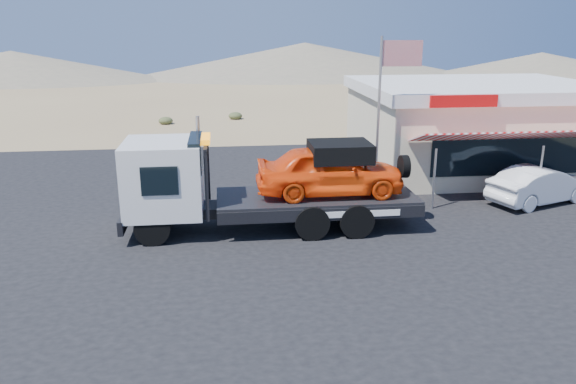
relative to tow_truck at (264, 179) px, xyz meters
name	(u,v)px	position (x,y,z in m)	size (l,w,h in m)	color
ground	(259,252)	(-0.32, -2.01, -1.66)	(120.00, 120.00, 0.00)	#866B4C
asphalt_lot	(310,216)	(1.68, 0.99, -1.65)	(32.00, 24.00, 0.02)	black
tow_truck	(264,179)	(0.00, 0.00, 0.00)	(9.21, 2.73, 3.08)	black
white_sedan	(540,185)	(10.37, 1.48, -0.95)	(1.46, 4.18, 1.38)	silver
jerky_store	(474,125)	(10.18, 6.97, 0.33)	(10.40, 9.97, 3.90)	beige
flagpole	(385,101)	(4.61, 2.49, 2.11)	(1.55, 0.10, 6.00)	#99999E
distant_hills	(145,64)	(-10.09, 53.13, 0.23)	(126.00, 48.00, 4.20)	#726B59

